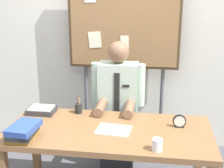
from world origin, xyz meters
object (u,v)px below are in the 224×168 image
(desk, at_px, (109,138))
(pen_holder, at_px, (79,108))
(book_stack, at_px, (23,131))
(paper_tray, at_px, (42,110))
(person, at_px, (118,112))
(bulletin_board, at_px, (124,22))
(coffee_mug, at_px, (157,145))
(desk_clock, at_px, (179,122))
(open_notebook, at_px, (114,130))

(desk, distance_m, pen_holder, 0.49)
(book_stack, relative_size, pen_holder, 1.95)
(book_stack, bearing_deg, desk, 22.16)
(pen_holder, height_order, paper_tray, pen_holder)
(desk, height_order, person, person)
(bulletin_board, relative_size, pen_holder, 13.35)
(bulletin_board, distance_m, pen_holder, 1.14)
(coffee_mug, bearing_deg, person, 113.93)
(desk, relative_size, desk_clock, 15.20)
(desk_clock, bearing_deg, coffee_mug, -112.88)
(book_stack, height_order, desk_clock, book_stack)
(desk, bearing_deg, desk_clock, 12.36)
(person, distance_m, coffee_mug, 1.03)
(open_notebook, height_order, pen_holder, pen_holder)
(pen_holder, bearing_deg, person, 41.28)
(bulletin_board, relative_size, desk_clock, 18.41)
(bulletin_board, distance_m, desk_clock, 1.37)
(bulletin_board, bearing_deg, open_notebook, -87.69)
(desk_clock, bearing_deg, person, 140.73)
(person, bearing_deg, pen_holder, -138.72)
(person, height_order, pen_holder, person)
(bulletin_board, height_order, paper_tray, bulletin_board)
(bulletin_board, distance_m, open_notebook, 1.38)
(person, relative_size, pen_holder, 8.77)
(open_notebook, height_order, paper_tray, paper_tray)
(desk, relative_size, open_notebook, 6.18)
(desk_clock, bearing_deg, book_stack, -162.39)
(desk_clock, distance_m, paper_tray, 1.31)
(person, relative_size, open_notebook, 4.92)
(desk_clock, bearing_deg, desk, -167.64)
(desk_clock, bearing_deg, bulletin_board, 121.59)
(book_stack, distance_m, pen_holder, 0.67)
(desk, bearing_deg, person, 90.00)
(desk, relative_size, coffee_mug, 18.71)
(open_notebook, bearing_deg, book_stack, -160.58)
(pen_holder, xyz_separation_m, paper_tray, (-0.36, -0.05, -0.02))
(book_stack, relative_size, paper_tray, 1.20)
(desk, relative_size, pen_holder, 11.02)
(person, height_order, book_stack, person)
(desk_clock, height_order, paper_tray, desk_clock)
(desk, distance_m, bulletin_board, 1.42)
(book_stack, relative_size, coffee_mug, 3.31)
(paper_tray, bearing_deg, book_stack, -85.37)
(person, xyz_separation_m, open_notebook, (0.05, -0.64, 0.10))
(desk, bearing_deg, open_notebook, -23.94)
(bulletin_board, xyz_separation_m, paper_tray, (-0.70, -0.84, -0.77))
(coffee_mug, relative_size, paper_tray, 0.36)
(book_stack, xyz_separation_m, paper_tray, (-0.04, 0.54, -0.03))
(person, height_order, coffee_mug, person)
(paper_tray, bearing_deg, coffee_mug, -27.55)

